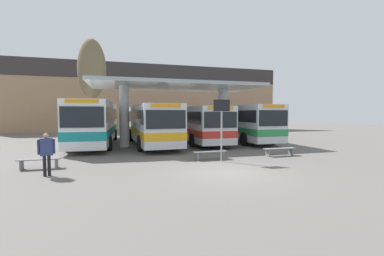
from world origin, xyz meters
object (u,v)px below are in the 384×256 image
at_px(transit_bus_right_bay, 194,122).
at_px(waiting_bench_near_pillar, 280,150).
at_px(transit_bus_center_bay, 151,123).
at_px(pedestrian_waiting, 46,150).
at_px(transit_bus_far_right_bay, 240,122).
at_px(parked_car_street, 171,125).
at_px(info_sign_platform, 222,118).
at_px(transit_bus_left_bay, 96,121).
at_px(waiting_bench_mid_platform, 210,153).
at_px(waiting_bench_far_platform, 39,161).
at_px(poplar_tree_behind_left, 92,70).

distance_m(transit_bus_right_bay, waiting_bench_near_pillar, 9.59).
distance_m(transit_bus_center_bay, pedestrian_waiting, 10.66).
distance_m(transit_bus_far_right_bay, waiting_bench_near_pillar, 8.40).
xyz_separation_m(transit_bus_center_bay, parked_car_street, (4.14, 11.78, -0.73)).
distance_m(info_sign_platform, parked_car_street, 20.12).
distance_m(transit_bus_right_bay, transit_bus_far_right_bay, 4.22).
bearing_deg(transit_bus_left_bay, waiting_bench_mid_platform, 128.56).
bearing_deg(transit_bus_center_bay, info_sign_platform, 105.66).
xyz_separation_m(waiting_bench_far_platform, info_sign_platform, (8.64, -0.65, 1.94)).
distance_m(transit_bus_right_bay, waiting_bench_mid_platform, 9.44).
xyz_separation_m(transit_bus_left_bay, pedestrian_waiting, (-1.10, -10.55, -0.83)).
xyz_separation_m(waiting_bench_far_platform, poplar_tree_behind_left, (1.28, 12.57, 6.19)).
height_order(transit_bus_center_bay, info_sign_platform, info_sign_platform).
distance_m(info_sign_platform, pedestrian_waiting, 8.10).
bearing_deg(transit_bus_right_bay, info_sign_platform, 81.48).
relative_size(transit_bus_center_bay, info_sign_platform, 3.53).
height_order(info_sign_platform, pedestrian_waiting, info_sign_platform).
bearing_deg(poplar_tree_behind_left, waiting_bench_far_platform, -95.79).
distance_m(transit_bus_far_right_bay, info_sign_platform, 10.40).
height_order(transit_bus_center_bay, waiting_bench_mid_platform, transit_bus_center_bay).
relative_size(transit_bus_left_bay, parked_car_street, 2.92).
relative_size(waiting_bench_near_pillar, waiting_bench_far_platform, 1.12).
xyz_separation_m(waiting_bench_mid_platform, info_sign_platform, (0.40, -0.65, 1.94)).
distance_m(waiting_bench_near_pillar, pedestrian_waiting, 12.07).
relative_size(transit_bus_center_bay, waiting_bench_mid_platform, 6.15).
bearing_deg(waiting_bench_far_platform, poplar_tree_behind_left, 84.21).
bearing_deg(transit_bus_right_bay, waiting_bench_far_platform, 42.13).
height_order(transit_bus_center_bay, transit_bus_right_bay, transit_bus_center_bay).
distance_m(transit_bus_right_bay, pedestrian_waiting, 14.31).
distance_m(transit_bus_center_bay, poplar_tree_behind_left, 8.36).
distance_m(transit_bus_left_bay, transit_bus_right_bay, 8.31).
height_order(waiting_bench_near_pillar, pedestrian_waiting, pedestrian_waiting).
bearing_deg(pedestrian_waiting, waiting_bench_mid_platform, -4.06).
bearing_deg(info_sign_platform, transit_bus_far_right_bay, 57.71).
relative_size(waiting_bench_far_platform, pedestrian_waiting, 1.02).
xyz_separation_m(transit_bus_right_bay, info_sign_platform, (-1.46, -9.80, 0.58)).
xyz_separation_m(waiting_bench_mid_platform, pedestrian_waiting, (-7.55, -1.62, 0.70)).
bearing_deg(parked_car_street, waiting_bench_far_platform, -119.30).
relative_size(transit_bus_far_right_bay, info_sign_platform, 3.35).
height_order(transit_bus_left_bay, pedestrian_waiting, transit_bus_left_bay).
height_order(transit_bus_far_right_bay, pedestrian_waiting, transit_bus_far_right_bay).
distance_m(transit_bus_center_bay, waiting_bench_far_platform, 9.79).
height_order(transit_bus_right_bay, waiting_bench_far_platform, transit_bus_right_bay).
relative_size(transit_bus_far_right_bay, waiting_bench_near_pillar, 5.45).
height_order(transit_bus_center_bay, waiting_bench_near_pillar, transit_bus_center_bay).
bearing_deg(parked_car_street, waiting_bench_mid_platform, -97.28).
bearing_deg(waiting_bench_far_platform, info_sign_platform, -4.29).
bearing_deg(transit_bus_center_bay, transit_bus_right_bay, -161.16).
relative_size(info_sign_platform, parked_car_street, 0.77).
bearing_deg(transit_bus_right_bay, parked_car_street, -90.39).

